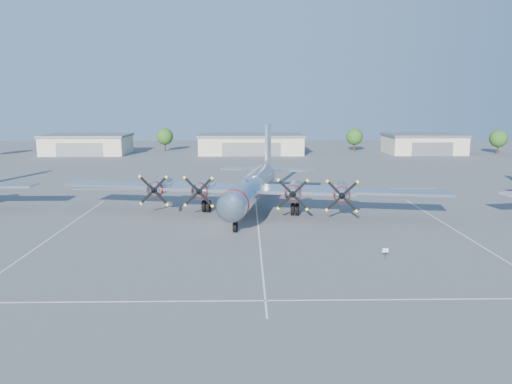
{
  "coord_description": "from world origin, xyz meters",
  "views": [
    {
      "loc": [
        -1.35,
        -55.93,
        14.1
      ],
      "look_at": [
        -0.16,
        4.39,
        3.2
      ],
      "focal_mm": 35.0,
      "sensor_mm": 36.0,
      "label": 1
    }
  ],
  "objects_px": {
    "hangar_center": "(251,144)",
    "tree_east": "(355,137)",
    "hangar_east": "(423,144)",
    "hangar_west": "(87,144)",
    "info_placard": "(385,252)",
    "main_bomber_b29": "(253,210)",
    "tree_west": "(165,137)",
    "tree_far_east": "(498,139)"
  },
  "relations": [
    {
      "from": "hangar_east",
      "to": "tree_east",
      "type": "xyz_separation_m",
      "value": [
        -18.0,
        6.04,
        1.51
      ]
    },
    {
      "from": "hangar_west",
      "to": "main_bomber_b29",
      "type": "height_order",
      "value": "main_bomber_b29"
    },
    {
      "from": "hangar_east",
      "to": "tree_west",
      "type": "bearing_deg",
      "value": 173.72
    },
    {
      "from": "hangar_center",
      "to": "tree_west",
      "type": "height_order",
      "value": "tree_west"
    },
    {
      "from": "hangar_center",
      "to": "tree_far_east",
      "type": "bearing_deg",
      "value": -1.65
    },
    {
      "from": "hangar_west",
      "to": "hangar_center",
      "type": "bearing_deg",
      "value": -0.0
    },
    {
      "from": "hangar_center",
      "to": "tree_far_east",
      "type": "relative_size",
      "value": 4.31
    },
    {
      "from": "hangar_center",
      "to": "hangar_east",
      "type": "xyz_separation_m",
      "value": [
        48.0,
        0.0,
        0.0
      ]
    },
    {
      "from": "tree_far_east",
      "to": "info_placard",
      "type": "distance_m",
      "value": 108.73
    },
    {
      "from": "tree_east",
      "to": "tree_far_east",
      "type": "relative_size",
      "value": 1.0
    },
    {
      "from": "tree_far_east",
      "to": "info_placard",
      "type": "height_order",
      "value": "tree_far_east"
    },
    {
      "from": "tree_far_east",
      "to": "main_bomber_b29",
      "type": "height_order",
      "value": "tree_far_east"
    },
    {
      "from": "hangar_center",
      "to": "tree_east",
      "type": "distance_m",
      "value": 30.64
    },
    {
      "from": "main_bomber_b29",
      "to": "tree_west",
      "type": "bearing_deg",
      "value": 117.24
    },
    {
      "from": "hangar_east",
      "to": "info_placard",
      "type": "height_order",
      "value": "hangar_east"
    },
    {
      "from": "hangar_east",
      "to": "tree_west",
      "type": "xyz_separation_m",
      "value": [
        -73.0,
        8.04,
        1.51
      ]
    },
    {
      "from": "tree_east",
      "to": "tree_far_east",
      "type": "height_order",
      "value": "same"
    },
    {
      "from": "hangar_center",
      "to": "tree_east",
      "type": "xyz_separation_m",
      "value": [
        30.0,
        6.04,
        1.51
      ]
    },
    {
      "from": "hangar_center",
      "to": "hangar_east",
      "type": "bearing_deg",
      "value": 0.0
    },
    {
      "from": "hangar_east",
      "to": "info_placard",
      "type": "relative_size",
      "value": 19.42
    },
    {
      "from": "hangar_west",
      "to": "info_placard",
      "type": "height_order",
      "value": "hangar_west"
    },
    {
      "from": "info_placard",
      "to": "tree_far_east",
      "type": "bearing_deg",
      "value": 50.76
    },
    {
      "from": "hangar_west",
      "to": "hangar_east",
      "type": "bearing_deg",
      "value": 0.0
    },
    {
      "from": "tree_east",
      "to": "tree_far_east",
      "type": "distance_m",
      "value": 38.83
    },
    {
      "from": "main_bomber_b29",
      "to": "hangar_center",
      "type": "bearing_deg",
      "value": 100.11
    },
    {
      "from": "tree_east",
      "to": "hangar_west",
      "type": "bearing_deg",
      "value": -175.4
    },
    {
      "from": "hangar_west",
      "to": "main_bomber_b29",
      "type": "xyz_separation_m",
      "value": [
        44.51,
        -73.43,
        -2.71
      ]
    },
    {
      "from": "hangar_center",
      "to": "info_placard",
      "type": "distance_m",
      "value": 95.32
    },
    {
      "from": "hangar_east",
      "to": "hangar_center",
      "type": "bearing_deg",
      "value": -180.0
    },
    {
      "from": "hangar_center",
      "to": "main_bomber_b29",
      "type": "xyz_separation_m",
      "value": [
        -0.49,
        -73.43,
        -2.71
      ]
    },
    {
      "from": "hangar_west",
      "to": "tree_west",
      "type": "distance_m",
      "value": 21.61
    },
    {
      "from": "info_placard",
      "to": "hangar_west",
      "type": "bearing_deg",
      "value": 112.96
    },
    {
      "from": "hangar_east",
      "to": "tree_east",
      "type": "bearing_deg",
      "value": 161.46
    },
    {
      "from": "hangar_east",
      "to": "tree_west",
      "type": "relative_size",
      "value": 3.1
    },
    {
      "from": "hangar_west",
      "to": "hangar_east",
      "type": "xyz_separation_m",
      "value": [
        93.0,
        0.0,
        0.0
      ]
    },
    {
      "from": "tree_east",
      "to": "hangar_east",
      "type": "bearing_deg",
      "value": -18.54
    },
    {
      "from": "hangar_center",
      "to": "tree_far_east",
      "type": "distance_m",
      "value": 68.05
    },
    {
      "from": "main_bomber_b29",
      "to": "tree_far_east",
      "type": "bearing_deg",
      "value": 56.71
    },
    {
      "from": "hangar_center",
      "to": "info_placard",
      "type": "height_order",
      "value": "hangar_center"
    },
    {
      "from": "info_placard",
      "to": "hangar_center",
      "type": "bearing_deg",
      "value": 89.02
    },
    {
      "from": "hangar_east",
      "to": "main_bomber_b29",
      "type": "height_order",
      "value": "main_bomber_b29"
    },
    {
      "from": "tree_east",
      "to": "hangar_center",
      "type": "bearing_deg",
      "value": -168.62
    }
  ]
}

